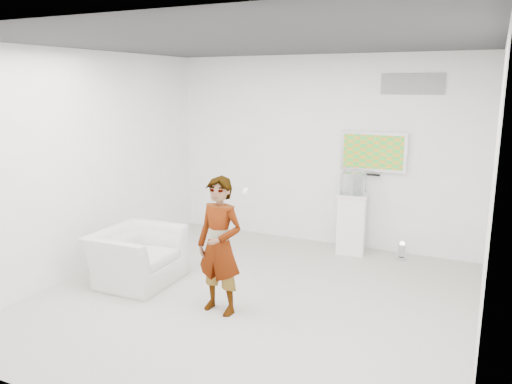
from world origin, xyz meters
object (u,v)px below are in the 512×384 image
Objects in this scene: tv at (374,152)px; armchair at (137,256)px; floor_uplight at (402,251)px; pedestal at (352,223)px; person at (220,246)px.

armchair is at bearing -132.91° from tv.
armchair is 3.81m from floor_uplight.
floor_uplight is (0.55, -0.28, -1.42)m from tv.
armchair is at bearing -133.06° from pedestal.
person reaches higher than floor_uplight.
floor_uplight is at bearing -53.40° from armchair.
pedestal is at bearing -131.48° from tv.
floor_uplight is at bearing -2.11° from pedestal.
tv is at bearing -44.36° from armchair.
pedestal is (0.81, 2.66, -0.32)m from person.
tv is 1.14m from pedestal.
floor_uplight is (1.59, 2.63, -0.65)m from person.
pedestal is 3.44× the size of floor_uplight.
pedestal is (2.22, 2.37, 0.11)m from armchair.
person is 5.82× the size of floor_uplight.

